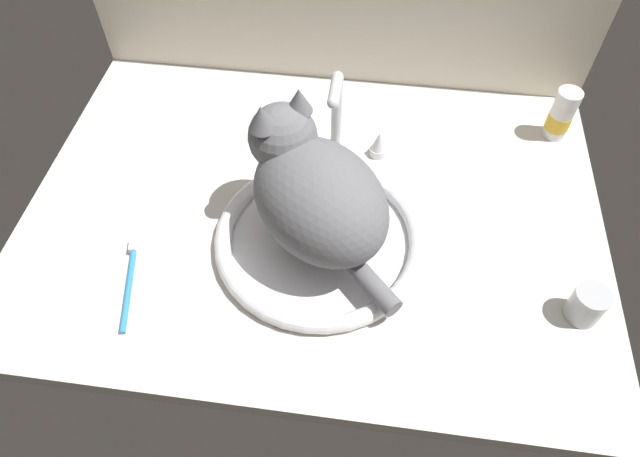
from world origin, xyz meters
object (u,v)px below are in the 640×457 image
sink_basin (320,238)px  pill_bottle (561,116)px  faucet (336,125)px  toothbrush (129,281)px  metal_jar (587,305)px  cat (313,189)px

sink_basin → pill_bottle: bearing=37.5°
faucet → toothbrush: size_ratio=1.15×
faucet → pill_bottle: bearing=14.3°
metal_jar → toothbrush: (-71.28, -3.92, -2.45)cm
faucet → toothbrush: faucet is taller
faucet → pill_bottle: size_ratio=1.87×
metal_jar → toothbrush: 71.43cm
pill_bottle → metal_jar: bearing=-90.7°
sink_basin → faucet: bearing=90.0°
faucet → toothbrush: bearing=-130.8°
cat → pill_bottle: cat is taller
pill_bottle → toothbrush: pill_bottle is taller
faucet → cat: bearing=-93.8°
pill_bottle → toothbrush: 84.76cm
toothbrush → metal_jar: bearing=3.1°
cat → toothbrush: cat is taller
toothbrush → sink_basin: bearing=22.5°
pill_bottle → sink_basin: bearing=-142.5°
toothbrush → cat: bearing=25.9°
metal_jar → toothbrush: metal_jar is taller
sink_basin → faucet: size_ratio=1.81×
sink_basin → cat: size_ratio=1.15×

